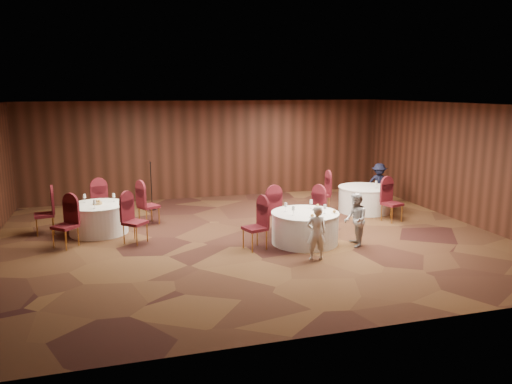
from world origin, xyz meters
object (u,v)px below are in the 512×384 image
object	(u,v)px
table_right	(364,199)
woman_b	(355,220)
table_main	(305,227)
table_left	(98,218)
man_c	(379,183)
mic_stand	(152,196)
woman_a	(316,233)

from	to	relation	value
table_right	woman_b	bearing A→B (deg)	-121.65
table_main	woman_b	world-z (taller)	woman_b
table_main	table_left	size ratio (longest dim) A/B	1.09
table_main	man_c	bearing A→B (deg)	40.67
table_main	mic_stand	distance (m)	5.41
man_c	table_right	bearing A→B (deg)	-107.90
mic_stand	woman_b	size ratio (longest dim) A/B	1.17
table_main	table_left	bearing A→B (deg)	154.64
woman_b	table_left	bearing A→B (deg)	-101.14
table_right	man_c	size ratio (longest dim) A/B	1.20
table_main	man_c	world-z (taller)	man_c
mic_stand	man_c	xyz separation A→B (m)	(6.98, -1.11, 0.23)
woman_b	man_c	xyz separation A→B (m)	(2.77, 3.80, 0.01)
table_main	table_right	size ratio (longest dim) A/B	1.03
table_right	mic_stand	world-z (taller)	mic_stand
mic_stand	woman_b	distance (m)	6.47
mic_stand	woman_a	bearing A→B (deg)	-61.65
mic_stand	man_c	world-z (taller)	mic_stand
woman_a	man_c	distance (m)	5.96
man_c	table_main	bearing A→B (deg)	-109.01
table_main	woman_a	size ratio (longest dim) A/B	1.35
table_right	mic_stand	distance (m)	6.34
table_left	mic_stand	bearing A→B (deg)	55.35
mic_stand	table_main	bearing A→B (deg)	-53.88
table_main	table_left	world-z (taller)	same
woman_b	woman_a	bearing A→B (deg)	-48.65
table_left	man_c	size ratio (longest dim) A/B	1.14
mic_stand	man_c	size ratio (longest dim) A/B	1.14
table_left	woman_a	xyz separation A→B (m)	(4.47, -3.37, 0.21)
table_left	table_right	distance (m)	7.52
table_main	table_right	world-z (taller)	same
table_main	woman_a	xyz separation A→B (m)	(-0.21, -1.16, 0.21)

